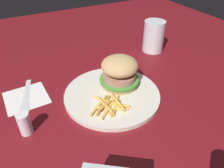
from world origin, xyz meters
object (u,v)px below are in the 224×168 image
(drink_glass, at_px, (153,38))
(fries_pile, at_px, (109,105))
(fork, at_px, (26,97))
(salt_shaker, at_px, (25,124))
(plate, at_px, (112,95))
(napkin, at_px, (26,98))
(sandwich, at_px, (120,72))

(drink_glass, bearing_deg, fries_pile, 36.86)
(fork, height_order, salt_shaker, salt_shaker)
(plate, bearing_deg, fries_pile, 54.71)
(plate, xyz_separation_m, salt_shaker, (0.23, 0.02, 0.02))
(fork, height_order, drink_glass, drink_glass)
(fries_pile, bearing_deg, plate, -125.29)
(napkin, height_order, salt_shaker, salt_shaker)
(fries_pile, height_order, napkin, fries_pile)
(napkin, distance_m, fork, 0.00)
(plate, bearing_deg, drink_glass, -146.30)
(fries_pile, distance_m, salt_shaker, 0.20)
(fork, bearing_deg, napkin, -104.37)
(sandwich, height_order, salt_shaker, sandwich)
(sandwich, distance_m, napkin, 0.27)
(sandwich, height_order, napkin, sandwich)
(sandwich, bearing_deg, drink_glass, -145.66)
(plate, xyz_separation_m, sandwich, (-0.04, -0.02, 0.05))
(napkin, height_order, drink_glass, drink_glass)
(fries_pile, bearing_deg, sandwich, -135.90)
(plate, distance_m, fries_pile, 0.06)
(napkin, relative_size, fork, 0.64)
(sandwich, height_order, fries_pile, sandwich)
(sandwich, distance_m, salt_shaker, 0.27)
(salt_shaker, bearing_deg, drink_glass, -157.84)
(plate, xyz_separation_m, fries_pile, (0.03, 0.05, 0.01))
(plate, height_order, fries_pile, fries_pile)
(drink_glass, xyz_separation_m, salt_shaker, (0.50, 0.20, -0.02))
(fries_pile, height_order, fork, fries_pile)
(napkin, xyz_separation_m, fork, (0.00, 0.00, 0.00))
(plate, distance_m, drink_glass, 0.32)
(fork, distance_m, salt_shaker, 0.13)
(fork, bearing_deg, sandwich, 161.90)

